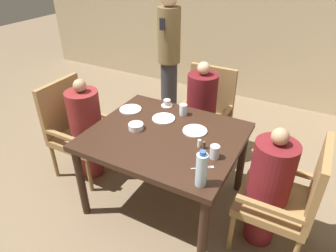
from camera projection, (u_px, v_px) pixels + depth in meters
The scene contains 21 objects.
ground_plane at pixel (165, 199), 2.97m from camera, with size 16.00×16.00×0.00m, color #7A664C.
wall_back at pixel (255, 7), 4.27m from camera, with size 8.00×0.06×2.80m.
dining_table at pixel (165, 143), 2.61m from camera, with size 1.28×1.10×0.77m.
chair_left_side at pixel (76, 127), 3.12m from camera, with size 0.54×0.54×1.02m.
diner_in_left_chair at pixel (87, 128), 3.04m from camera, with size 0.32×0.32×1.10m.
chair_far_side at pixel (206, 110), 3.42m from camera, with size 0.54×0.54×1.02m.
diner_in_far_chair at pixel (201, 112), 3.27m from camera, with size 0.32×0.32×1.16m.
chair_right_side at pixel (289, 196), 2.26m from camera, with size 0.54×0.54×1.02m.
diner_in_right_chair at pixel (268, 187), 2.31m from camera, with size 0.32×0.32×1.09m.
standing_host at pixel (169, 53), 3.95m from camera, with size 0.30×0.33×1.74m.
plate_main_left at pixel (131, 109), 2.93m from camera, with size 0.21×0.21×0.01m.
plate_main_right at pixel (164, 118), 2.78m from camera, with size 0.21×0.21×0.01m.
plate_dessert_center at pixel (195, 131), 2.60m from camera, with size 0.21×0.21×0.01m.
teacup_with_saucer at pixel (167, 103), 2.99m from camera, with size 0.12×0.12×0.07m.
bowl_small at pixel (136, 126), 2.62m from camera, with size 0.13×0.13×0.05m.
water_bottle at pixel (202, 169), 1.96m from camera, with size 0.08×0.08×0.27m.
glass_tall_near at pixel (215, 152), 2.25m from camera, with size 0.07×0.07×0.11m.
glass_tall_mid at pixel (183, 110), 2.83m from camera, with size 0.07×0.07×0.11m.
salt_shaker at pixel (199, 143), 2.39m from camera, with size 0.03×0.03×0.07m.
pepper_shaker at pixel (204, 145), 2.37m from camera, with size 0.03×0.03×0.06m.
fork_beside_plate at pixel (205, 168), 2.17m from camera, with size 0.15×0.11×0.00m.
Camera 1 is at (1.04, -1.89, 2.17)m, focal length 32.00 mm.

